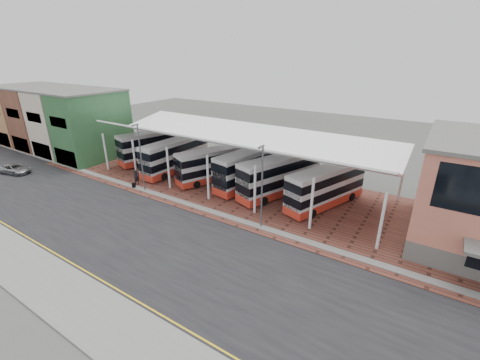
{
  "coord_description": "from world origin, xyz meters",
  "views": [
    {
      "loc": [
        14.82,
        -17.11,
        15.5
      ],
      "look_at": [
        -1.53,
        8.1,
        3.47
      ],
      "focal_mm": 24.0,
      "sensor_mm": 36.0,
      "label": 1
    }
  ],
  "objects_px": {
    "bus_5": "(326,187)",
    "silver_car": "(15,169)",
    "bus_4": "(280,176)",
    "bus_2": "(214,165)",
    "pedestrian": "(137,177)",
    "bus_3": "(251,168)",
    "bus_0": "(156,146)",
    "bus_1": "(175,156)"
  },
  "relations": [
    {
      "from": "bus_2",
      "to": "bus_4",
      "type": "bearing_deg",
      "value": 26.54
    },
    {
      "from": "bus_0",
      "to": "silver_car",
      "type": "bearing_deg",
      "value": -115.37
    },
    {
      "from": "bus_5",
      "to": "bus_4",
      "type": "bearing_deg",
      "value": -160.88
    },
    {
      "from": "bus_2",
      "to": "bus_5",
      "type": "xyz_separation_m",
      "value": [
        14.38,
        0.56,
        0.05
      ]
    },
    {
      "from": "bus_1",
      "to": "pedestrian",
      "type": "height_order",
      "value": "bus_1"
    },
    {
      "from": "bus_4",
      "to": "pedestrian",
      "type": "relative_size",
      "value": 6.08
    },
    {
      "from": "bus_0",
      "to": "bus_3",
      "type": "bearing_deg",
      "value": 13.69
    },
    {
      "from": "pedestrian",
      "to": "bus_4",
      "type": "bearing_deg",
      "value": -46.12
    },
    {
      "from": "bus_5",
      "to": "pedestrian",
      "type": "xyz_separation_m",
      "value": [
        -21.68,
        -7.0,
        -1.19
      ]
    },
    {
      "from": "bus_1",
      "to": "bus_2",
      "type": "height_order",
      "value": "bus_1"
    },
    {
      "from": "bus_1",
      "to": "bus_0",
      "type": "bearing_deg",
      "value": 164.03
    },
    {
      "from": "bus_0",
      "to": "pedestrian",
      "type": "height_order",
      "value": "bus_0"
    },
    {
      "from": "bus_3",
      "to": "pedestrian",
      "type": "distance_m",
      "value": 14.34
    },
    {
      "from": "bus_3",
      "to": "bus_4",
      "type": "relative_size",
      "value": 1.0
    },
    {
      "from": "bus_3",
      "to": "pedestrian",
      "type": "bearing_deg",
      "value": -138.04
    },
    {
      "from": "pedestrian",
      "to": "bus_0",
      "type": "bearing_deg",
      "value": 52.06
    },
    {
      "from": "silver_car",
      "to": "bus_2",
      "type": "bearing_deg",
      "value": -76.23
    },
    {
      "from": "bus_5",
      "to": "silver_car",
      "type": "relative_size",
      "value": 2.3
    },
    {
      "from": "bus_1",
      "to": "silver_car",
      "type": "xyz_separation_m",
      "value": [
        -18.07,
        -12.6,
        -1.61
      ]
    },
    {
      "from": "bus_0",
      "to": "pedestrian",
      "type": "bearing_deg",
      "value": -43.16
    },
    {
      "from": "silver_car",
      "to": "bus_3",
      "type": "bearing_deg",
      "value": -78.39
    },
    {
      "from": "bus_4",
      "to": "bus_3",
      "type": "bearing_deg",
      "value": -167.8
    },
    {
      "from": "bus_0",
      "to": "bus_5",
      "type": "relative_size",
      "value": 1.09
    },
    {
      "from": "bus_2",
      "to": "bus_5",
      "type": "height_order",
      "value": "bus_5"
    },
    {
      "from": "bus_5",
      "to": "bus_3",
      "type": "bearing_deg",
      "value": -163.81
    },
    {
      "from": "bus_2",
      "to": "bus_5",
      "type": "bearing_deg",
      "value": 24.91
    },
    {
      "from": "bus_2",
      "to": "pedestrian",
      "type": "distance_m",
      "value": 9.8
    },
    {
      "from": "bus_2",
      "to": "silver_car",
      "type": "xyz_separation_m",
      "value": [
        -24.58,
        -12.81,
        -1.46
      ]
    },
    {
      "from": "bus_0",
      "to": "silver_car",
      "type": "height_order",
      "value": "bus_0"
    },
    {
      "from": "bus_2",
      "to": "pedestrian",
      "type": "height_order",
      "value": "bus_2"
    },
    {
      "from": "silver_car",
      "to": "pedestrian",
      "type": "bearing_deg",
      "value": -83.52
    },
    {
      "from": "bus_2",
      "to": "bus_3",
      "type": "relative_size",
      "value": 0.91
    },
    {
      "from": "bus_4",
      "to": "bus_5",
      "type": "distance_m",
      "value": 5.43
    },
    {
      "from": "bus_4",
      "to": "bus_5",
      "type": "bearing_deg",
      "value": 18.96
    },
    {
      "from": "bus_0",
      "to": "bus_4",
      "type": "xyz_separation_m",
      "value": [
        21.19,
        -0.98,
        -0.03
      ]
    },
    {
      "from": "bus_5",
      "to": "pedestrian",
      "type": "distance_m",
      "value": 22.81
    },
    {
      "from": "bus_1",
      "to": "silver_car",
      "type": "height_order",
      "value": "bus_1"
    },
    {
      "from": "bus_2",
      "to": "bus_1",
      "type": "bearing_deg",
      "value": -155.42
    },
    {
      "from": "bus_4",
      "to": "bus_1",
      "type": "bearing_deg",
      "value": -157.54
    },
    {
      "from": "bus_5",
      "to": "bus_1",
      "type": "bearing_deg",
      "value": -158.28
    },
    {
      "from": "bus_5",
      "to": "silver_car",
      "type": "bearing_deg",
      "value": -141.46
    },
    {
      "from": "pedestrian",
      "to": "bus_5",
      "type": "bearing_deg",
      "value": -51.66
    }
  ]
}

